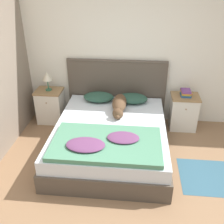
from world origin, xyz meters
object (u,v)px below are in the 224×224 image
object	(u,v)px
bed	(111,138)
table_lamp	(47,77)
nightstand_right	(183,112)
pillow_right	(132,98)
book_stack	(186,93)
dog	(119,105)
pillow_left	(99,97)
nightstand_left	(50,106)

from	to	relation	value
bed	table_lamp	distance (m)	1.59
nightstand_right	pillow_right	bearing A→B (deg)	-177.49
book_stack	table_lamp	bearing A→B (deg)	-179.94
pillow_right	table_lamp	world-z (taller)	table_lamp
pillow_right	dog	size ratio (longest dim) A/B	0.66
pillow_left	table_lamp	world-z (taller)	table_lamp
pillow_left	dog	distance (m)	0.50
bed	table_lamp	world-z (taller)	table_lamp
nightstand_left	book_stack	distance (m)	2.43
nightstand_left	pillow_right	bearing A→B (deg)	-1.53
pillow_left	dog	world-z (taller)	dog
nightstand_right	dog	size ratio (longest dim) A/B	0.77
nightstand_left	nightstand_right	xyz separation A→B (m)	(2.40, 0.00, 0.00)
dog	book_stack	size ratio (longest dim) A/B	3.75
dog	table_lamp	xyz separation A→B (m)	(-1.29, 0.37, 0.29)
nightstand_right	dog	world-z (taller)	dog
nightstand_left	dog	bearing A→B (deg)	-15.44
nightstand_left	pillow_left	size ratio (longest dim) A/B	1.17
nightstand_left	table_lamp	bearing A→B (deg)	90.00
nightstand_right	dog	distance (m)	1.20
pillow_right	book_stack	bearing A→B (deg)	3.32
nightstand_right	pillow_left	xyz separation A→B (m)	(-1.49, -0.04, 0.24)
pillow_right	nightstand_right	bearing A→B (deg)	2.51
pillow_left	book_stack	xyz separation A→B (m)	(1.49, 0.05, 0.12)
book_stack	pillow_left	bearing A→B (deg)	-177.98
pillow_left	book_stack	size ratio (longest dim) A/B	2.46
dog	nightstand_left	bearing A→B (deg)	164.56
bed	dog	bearing A→B (deg)	79.25
nightstand_right	nightstand_left	bearing A→B (deg)	180.00
nightstand_right	book_stack	xyz separation A→B (m)	(-0.00, 0.01, 0.36)
dog	table_lamp	bearing A→B (deg)	164.13
pillow_right	dog	world-z (taller)	dog
book_stack	nightstand_left	bearing A→B (deg)	-179.69
bed	book_stack	bearing A→B (deg)	34.94
nightstand_left	dog	size ratio (longest dim) A/B	0.77
nightstand_right	pillow_right	world-z (taller)	pillow_right
nightstand_left	pillow_left	xyz separation A→B (m)	(0.91, -0.04, 0.24)
dog	table_lamp	distance (m)	1.37
pillow_left	table_lamp	distance (m)	0.96
pillow_right	dog	bearing A→B (deg)	-122.82
bed	nightstand_right	size ratio (longest dim) A/B	3.28
bed	table_lamp	size ratio (longest dim) A/B	5.93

